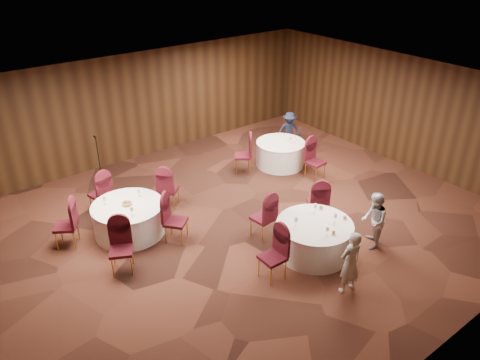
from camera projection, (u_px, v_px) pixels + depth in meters
ground at (238, 226)px, 11.17m from camera, size 12.00×12.00×0.00m
room_shell at (238, 151)px, 10.25m from camera, size 12.00×12.00×12.00m
table_main at (314, 238)px, 10.10m from camera, size 1.64×1.64×0.74m
table_left at (129, 219)px, 10.77m from camera, size 1.64×1.64×0.74m
table_right at (280, 154)px, 13.91m from camera, size 1.45×1.45×0.74m
chairs_main at (285, 224)px, 10.34m from camera, size 2.86×1.79×1.00m
chairs_left at (127, 214)px, 10.70m from camera, size 3.35×3.10×1.00m
chairs_right at (279, 159)px, 13.30m from camera, size 1.99×2.23×1.00m
tabletop_main at (326, 218)px, 9.94m from camera, size 1.14×0.98×0.22m
tabletop_left at (126, 202)px, 10.56m from camera, size 0.85×0.87×0.22m
tabletop_right at (290, 138)px, 13.62m from camera, size 0.08×0.08×0.22m
mic_stand at (101, 174)px, 12.58m from camera, size 0.24×0.24×1.55m
woman_a at (350, 262)px, 8.87m from camera, size 0.52×0.37×1.35m
woman_b at (374, 221)px, 10.19m from camera, size 0.80×0.80×1.31m
man_c at (289, 130)px, 14.94m from camera, size 0.89×0.79×1.20m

